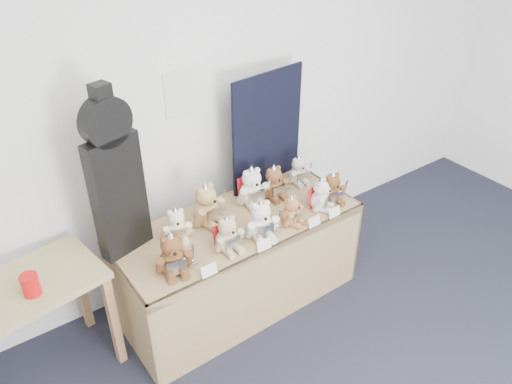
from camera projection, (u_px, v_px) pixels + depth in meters
room_shell at (180, 94)px, 3.11m from camera, size 6.00×6.00×6.00m
display_table at (244, 245)px, 3.27m from camera, size 1.64×0.71×0.68m
side_table at (22, 306)px, 2.71m from camera, size 0.94×0.62×0.73m
guitar_case at (115, 176)px, 2.74m from camera, size 0.33×0.17×1.04m
navy_board at (267, 130)px, 3.44m from camera, size 0.62×0.09×0.83m
red_cup at (31, 285)px, 2.58m from camera, size 0.09×0.09×0.12m
teddy_front_far_left at (173, 255)px, 2.78m from camera, size 0.24×0.21×0.29m
teddy_front_left at (228, 235)px, 2.96m from camera, size 0.21×0.18×0.26m
teddy_front_centre at (261, 221)px, 3.05m from camera, size 0.24×0.21×0.29m
teddy_front_right at (292, 211)px, 3.18m from camera, size 0.19×0.18×0.23m
teddy_front_far_right at (321, 196)px, 3.32m from camera, size 0.21×0.20×0.25m
teddy_front_end at (332, 189)px, 3.38m from camera, size 0.21×0.17×0.25m
teddy_back_left at (177, 226)px, 3.04m from camera, size 0.20×0.19×0.25m
teddy_back_centre_left at (207, 206)px, 3.17m from camera, size 0.27×0.24×0.32m
teddy_back_centre_right at (252, 188)px, 3.36m from camera, size 0.25×0.22×0.31m
teddy_back_right at (274, 184)px, 3.43m from camera, size 0.22×0.17×0.27m
teddy_back_end at (299, 171)px, 3.60m from camera, size 0.19×0.16×0.24m
entry_card_a at (209, 270)px, 2.79m from camera, size 0.10×0.02×0.07m
entry_card_b at (264, 245)px, 2.98m from camera, size 0.10×0.02×0.07m
entry_card_c at (314, 222)px, 3.18m from camera, size 0.09×0.02×0.07m
entry_card_d at (334, 212)px, 3.27m from camera, size 0.09×0.02×0.07m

